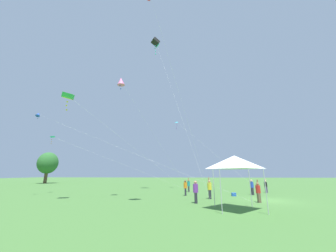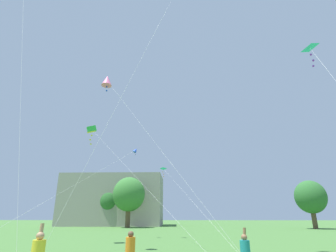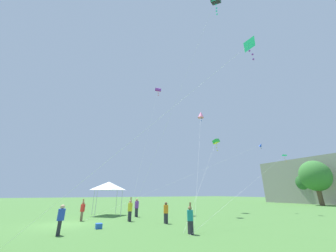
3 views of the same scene
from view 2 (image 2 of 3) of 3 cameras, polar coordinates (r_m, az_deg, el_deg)
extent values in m
cube|color=gray|center=(62.19, -11.62, -15.55)|extent=(21.28, 12.27, 10.63)
cylinder|color=brown|center=(51.80, -8.75, -19.16)|extent=(0.89, 0.89, 3.39)
ellipsoid|color=#387533|center=(51.93, -8.51, -14.45)|extent=(6.06, 5.46, 6.37)
cylinder|color=brown|center=(53.09, 29.25, -17.35)|extent=(0.78, 0.78, 2.96)
ellipsoid|color=#2D662D|center=(53.16, 28.60, -13.37)|extent=(5.30, 4.77, 5.57)
cylinder|color=brown|center=(57.76, -12.77, -19.18)|extent=(0.72, 0.72, 2.75)
ellipsoid|color=#2D662D|center=(57.80, -12.52, -15.74)|extent=(4.93, 4.43, 5.17)
cylinder|color=yellow|center=(10.52, -26.45, -23.22)|extent=(0.42, 0.42, 0.70)
sphere|color=tan|center=(10.48, -26.06, -20.71)|extent=(0.26, 0.26, 0.26)
cylinder|color=tan|center=(10.50, -25.93, -20.14)|extent=(0.15, 0.19, 0.60)
cylinder|color=orange|center=(12.00, -8.20, -24.37)|extent=(0.40, 0.40, 0.66)
sphere|color=brown|center=(11.97, -8.10, -22.27)|extent=(0.25, 0.25, 0.25)
cylinder|color=teal|center=(11.65, 16.45, -24.29)|extent=(0.38, 0.38, 0.63)
sphere|color=#896042|center=(11.61, 16.25, -22.23)|extent=(0.24, 0.24, 0.24)
cylinder|color=#896042|center=(11.61, 16.31, -21.76)|extent=(0.19, 0.16, 0.54)
cylinder|color=silver|center=(18.67, -17.29, -10.76)|extent=(2.70, 23.24, 9.30)
cone|color=blue|center=(30.32, -7.08, -5.26)|extent=(0.82, 0.74, 0.77)
sphere|color=black|center=(30.29, -7.24, -5.83)|extent=(0.07, 0.07, 0.07)
sphere|color=black|center=(30.21, -7.09, -6.21)|extent=(0.07, 0.07, 0.07)
pyramid|color=#2DBCD1|center=(17.58, 28.38, 14.88)|extent=(0.94, 0.79, 0.41)
sphere|color=purple|center=(17.27, 28.67, 13.48)|extent=(0.12, 0.12, 0.12)
sphere|color=purple|center=(17.22, 29.07, 12.37)|extent=(0.12, 0.12, 0.12)
sphere|color=purple|center=(17.08, 29.07, 11.35)|extent=(0.12, 0.12, 0.12)
cylinder|color=silver|center=(15.63, -2.74, -3.75)|extent=(8.78, 7.78, 12.74)
cone|color=pink|center=(22.32, -13.13, 9.60)|extent=(1.18, 1.24, 1.01)
sphere|color=blue|center=(22.14, -13.20, 8.26)|extent=(0.13, 0.13, 0.13)
sphere|color=blue|center=(21.89, -13.23, 7.49)|extent=(0.13, 0.13, 0.13)
cylinder|color=silver|center=(17.73, -8.03, -9.84)|extent=(10.11, 12.32, 10.03)
cube|color=green|center=(25.93, -16.32, -0.66)|extent=(1.18, 1.24, 0.91)
cube|color=yellow|center=(25.85, -16.37, -1.25)|extent=(1.02, 1.05, 0.43)
sphere|color=yellow|center=(25.78, -16.28, -1.99)|extent=(0.15, 0.15, 0.15)
sphere|color=yellow|center=(25.67, -16.57, -2.88)|extent=(0.15, 0.15, 0.15)
sphere|color=yellow|center=(25.52, -16.45, -3.79)|extent=(0.15, 0.15, 0.15)
cylinder|color=silver|center=(16.17, -3.69, 18.26)|extent=(7.26, 6.79, 24.11)
cylinder|color=silver|center=(16.22, -29.31, 9.42)|extent=(6.16, 5.44, 18.66)
cylinder|color=silver|center=(20.08, 4.38, -15.04)|extent=(4.62, 18.49, 7.20)
pyramid|color=#2DBCD1|center=(29.73, -1.01, -9.19)|extent=(0.68, 0.53, 0.24)
sphere|color=orange|center=(29.69, -1.16, -9.97)|extent=(0.09, 0.09, 0.09)
sphere|color=orange|center=(29.66, -0.94, -10.46)|extent=(0.09, 0.09, 0.09)
sphere|color=orange|center=(29.64, -1.00, -10.95)|extent=(0.09, 0.09, 0.09)
camera|label=1|loc=(27.49, -63.32, -8.47)|focal=20.00mm
camera|label=3|loc=(14.42, 76.08, -4.36)|focal=20.00mm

